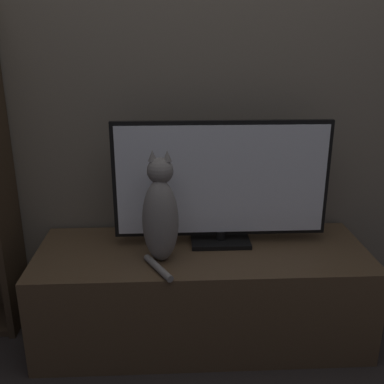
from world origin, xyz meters
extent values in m
cube|color=#756B5B|center=(0.00, 1.22, 1.30)|extent=(4.80, 0.05, 2.60)
cube|color=brown|center=(0.00, 0.91, 0.22)|extent=(1.47, 0.54, 0.44)
cube|color=black|center=(0.09, 0.97, 0.45)|extent=(0.27, 0.16, 0.02)
cylinder|color=black|center=(0.09, 0.97, 0.48)|extent=(0.04, 0.04, 0.04)
cube|color=black|center=(0.09, 0.98, 0.74)|extent=(0.95, 0.02, 0.52)
cube|color=white|center=(0.09, 0.97, 0.74)|extent=(0.92, 0.01, 0.48)
ellipsoid|color=gray|center=(-0.18, 0.82, 0.62)|extent=(0.16, 0.15, 0.36)
ellipsoid|color=silver|center=(-0.17, 0.87, 0.60)|extent=(0.09, 0.05, 0.20)
sphere|color=gray|center=(-0.18, 0.85, 0.83)|extent=(0.12, 0.12, 0.11)
cone|color=gray|center=(-0.21, 0.85, 0.89)|extent=(0.04, 0.04, 0.04)
cone|color=gray|center=(-0.15, 0.84, 0.89)|extent=(0.04, 0.04, 0.04)
cylinder|color=gray|center=(-0.19, 0.72, 0.45)|extent=(0.12, 0.20, 0.03)
cube|color=#3D2D1E|center=(-0.89, 1.05, 0.78)|extent=(0.03, 0.28, 1.56)
camera|label=1|loc=(-0.13, -0.89, 1.33)|focal=42.00mm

